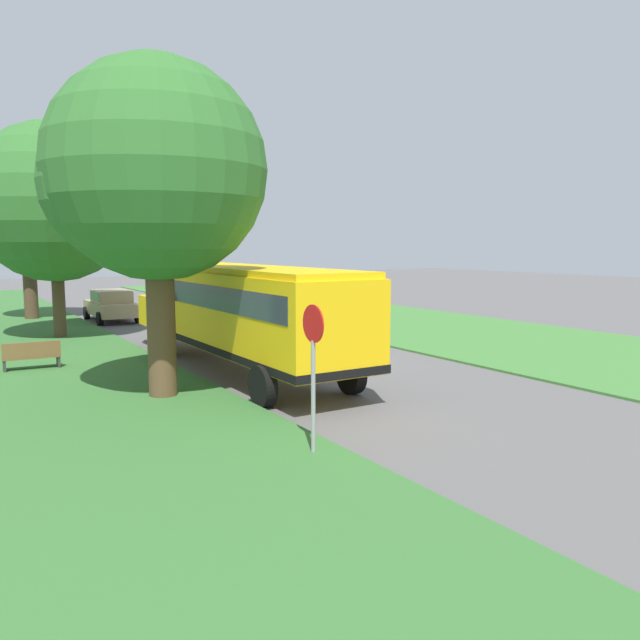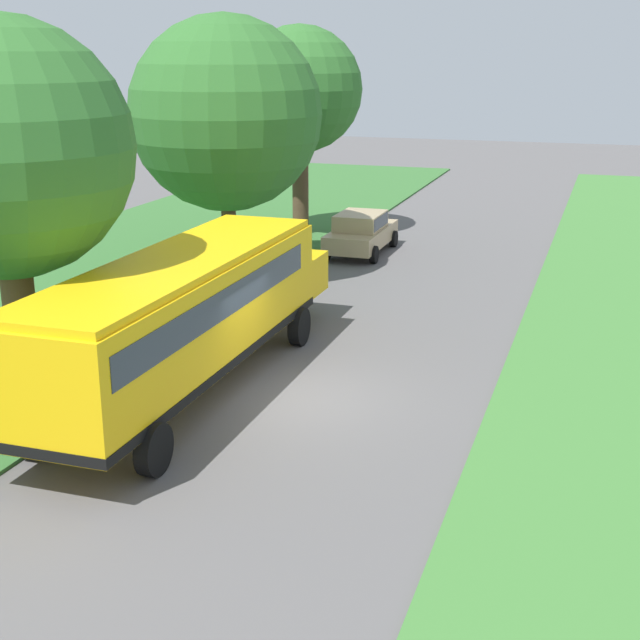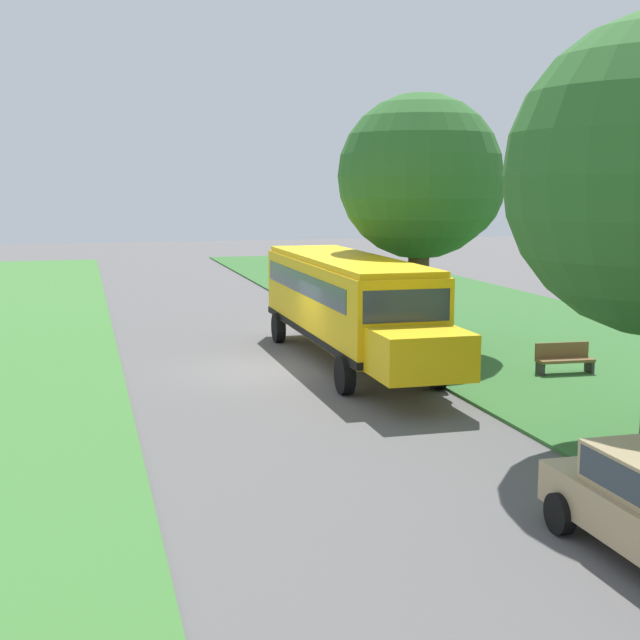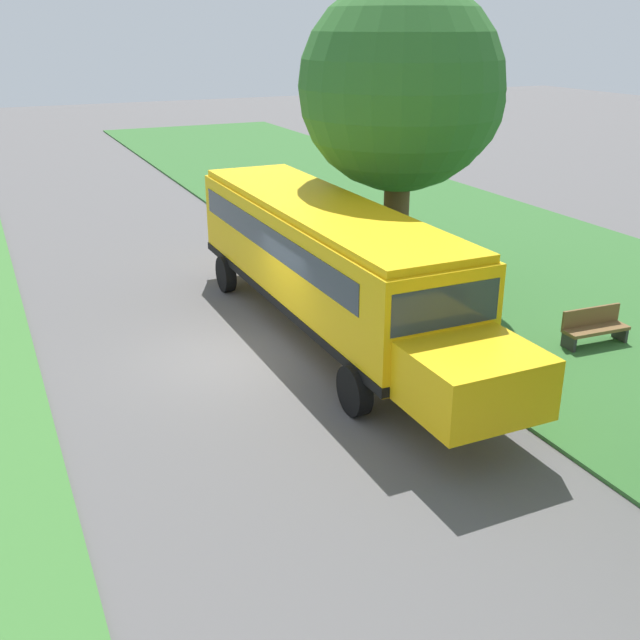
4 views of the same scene
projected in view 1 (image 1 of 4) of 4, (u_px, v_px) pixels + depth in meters
ground_plane at (309, 362)px, 20.28m from camera, size 120.00×120.00×0.00m
grass_far_side at (502, 339)px, 24.97m from camera, size 10.00×80.00×0.07m
school_bus at (240, 308)px, 18.36m from camera, size 2.84×12.42×3.16m
car_tan_nearest at (111, 304)px, 31.03m from camera, size 2.02×4.40×1.56m
oak_tree_beside_bus at (147, 175)px, 14.76m from camera, size 5.30×5.28×8.18m
oak_tree_roadside_mid at (51, 202)px, 24.67m from camera, size 6.29×6.29×8.59m
oak_tree_far_end at (28, 203)px, 30.87m from camera, size 5.01×5.01×8.43m
stop_sign at (313, 361)px, 11.00m from camera, size 0.08×0.68×2.74m
park_bench at (32, 356)px, 18.60m from camera, size 1.63×0.59×0.92m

